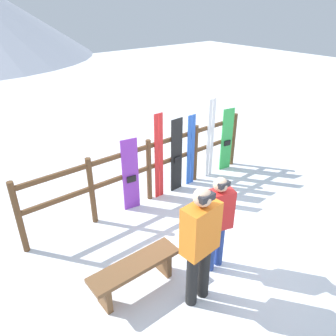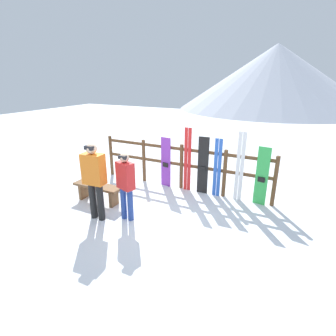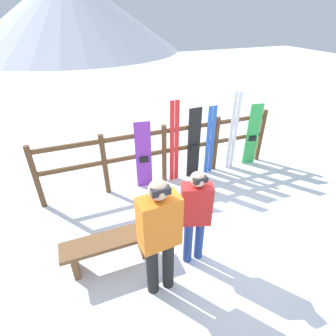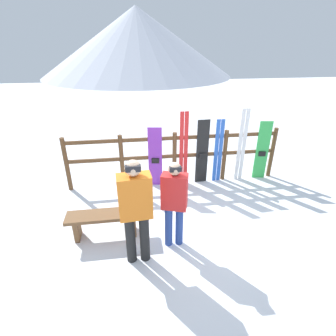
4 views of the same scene
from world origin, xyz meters
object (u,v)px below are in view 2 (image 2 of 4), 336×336
Objects in this scene: snowboard_black_stripe at (203,166)px; snowboard_green at (262,177)px; person_red at (126,182)px; ski_pair_red at (188,160)px; ski_pair_blue at (217,168)px; snowboard_purple at (166,162)px; bench at (98,189)px; ski_pair_white at (240,167)px; person_orange at (94,177)px.

snowboard_black_stripe reaches higher than snowboard_green.
ski_pair_red reaches higher than person_red.
snowboard_black_stripe is 1.00× the size of ski_pair_blue.
snowboard_green reaches higher than snowboard_purple.
bench is 0.73× the size of ski_pair_white.
ski_pair_red is 0.46m from snowboard_black_stripe.
snowboard_green is (2.52, 2.08, -0.16)m from person_red.
ski_pair_blue reaches higher than snowboard_green.
ski_pair_red is at bearing 63.56° from person_orange.
person_red is 0.87× the size of ski_pair_red.
ski_pair_white is (2.08, 0.00, 0.18)m from snowboard_purple.
bench is 0.74× the size of ski_pair_red.
person_red is at bearing -133.40° from ski_pair_white.
person_orange reaches higher than snowboard_black_stripe.
snowboard_black_stripe reaches higher than bench.
ski_pair_white is at bearing -0.00° from ski_pair_red.
ski_pair_white is 0.57m from snowboard_green.
snowboard_purple is 0.92× the size of snowboard_black_stripe.
snowboard_purple is 0.81× the size of ski_pair_red.
ski_pair_white is 1.21× the size of snowboard_green.
bench is 2.04m from snowboard_purple.
person_orange is 3.50m from ski_pair_white.
bench is 0.85× the size of person_red.
bench is at bearing -151.47° from ski_pair_white.
person_red is at bearing -18.26° from bench.
snowboard_green is at bearing 0.00° from snowboard_purple.
person_orange is 3.93m from snowboard_green.
person_orange is 2.87m from snowboard_black_stripe.
ski_pair_white is (3.14, 1.70, 0.55)m from bench.
snowboard_black_stripe is 0.88× the size of ski_pair_white.
ski_pair_blue is (2.02, 2.36, -0.22)m from person_orange.
bench is at bearing -121.89° from snowboard_purple.
ski_pair_white is at bearing 0.00° from ski_pair_blue.
person_orange is at bearing -124.53° from snowboard_black_stripe.
snowboard_black_stripe is (1.11, 0.00, 0.07)m from snowboard_purple.
snowboard_green is (1.51, -0.00, -0.05)m from snowboard_black_stripe.
snowboard_green is at bearing -0.18° from ski_pair_blue.
person_red is 0.68m from person_orange.
snowboard_black_stripe is at bearing 55.47° from person_orange.
bench is 0.84× the size of ski_pair_blue.
snowboard_green is (3.68, 1.70, 0.39)m from bench.
person_orange is 2.64m from ski_pair_red.
snowboard_black_stripe is at bearing 0.01° from snowboard_purple.
person_red is at bearing 24.18° from person_orange.
ski_pair_white is at bearing 0.10° from snowboard_purple.
ski_pair_white is (1.97, 2.09, 0.00)m from person_red.
snowboard_green is (1.95, -0.00, -0.15)m from ski_pair_red.
snowboard_black_stripe is at bearing -0.43° from ski_pair_red.
snowboard_black_stripe reaches higher than snowboard_purple.
snowboard_green is (3.13, 2.36, -0.27)m from person_orange.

